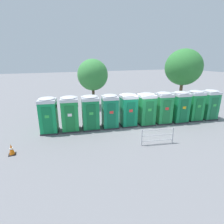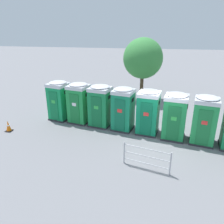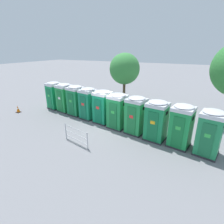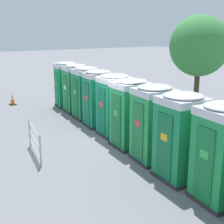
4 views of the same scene
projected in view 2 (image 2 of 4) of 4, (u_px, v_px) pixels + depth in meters
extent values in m
plane|color=slate|center=(158.00, 138.00, 11.93)|extent=(120.00, 120.00, 0.00)
cube|color=#2D2D33|center=(61.00, 118.00, 14.55)|extent=(1.41, 1.42, 0.10)
cube|color=#13924F|center=(59.00, 102.00, 14.16)|extent=(1.34, 1.35, 2.10)
cube|color=#0F723D|center=(54.00, 106.00, 13.69)|extent=(0.61, 0.16, 1.85)
cube|color=green|center=(53.00, 102.00, 13.58)|extent=(0.28, 0.07, 0.20)
cube|color=black|center=(66.00, 92.00, 13.68)|extent=(0.10, 0.36, 0.20)
cube|color=silver|center=(58.00, 85.00, 13.76)|extent=(1.38, 1.39, 0.20)
ellipsoid|color=silver|center=(58.00, 82.00, 13.70)|extent=(1.31, 1.33, 0.18)
cube|color=#2D2D33|center=(80.00, 121.00, 14.07)|extent=(1.42, 1.40, 0.10)
cube|color=#1D9244|center=(79.00, 105.00, 13.68)|extent=(1.35, 1.33, 2.10)
cube|color=#167235|center=(74.00, 109.00, 13.21)|extent=(0.63, 0.15, 1.85)
cube|color=white|center=(74.00, 105.00, 13.09)|extent=(0.28, 0.06, 0.20)
cube|color=black|center=(87.00, 94.00, 13.21)|extent=(0.09, 0.36, 0.20)
cube|color=silver|center=(78.00, 87.00, 13.28)|extent=(1.39, 1.37, 0.20)
ellipsoid|color=silver|center=(78.00, 84.00, 13.22)|extent=(1.32, 1.31, 0.18)
cube|color=#2D2D33|center=(101.00, 124.00, 13.57)|extent=(1.41, 1.38, 0.10)
cube|color=#158244|center=(100.00, 108.00, 13.18)|extent=(1.34, 1.32, 2.10)
cube|color=#106535|center=(96.00, 112.00, 12.70)|extent=(0.64, 0.13, 1.85)
cube|color=green|center=(96.00, 108.00, 12.58)|extent=(0.28, 0.05, 0.20)
cube|color=black|center=(110.00, 97.00, 12.71)|extent=(0.08, 0.36, 0.20)
cube|color=silver|center=(100.00, 89.00, 12.77)|extent=(1.38, 1.35, 0.20)
ellipsoid|color=silver|center=(100.00, 87.00, 12.72)|extent=(1.31, 1.29, 0.18)
cube|color=#2D2D33|center=(123.00, 128.00, 13.05)|extent=(1.35, 1.38, 0.10)
cube|color=#138254|center=(123.00, 111.00, 12.66)|extent=(1.29, 1.32, 2.10)
cube|color=#0F6641|center=(120.00, 115.00, 12.18)|extent=(0.60, 0.14, 1.85)
cube|color=red|center=(120.00, 111.00, 12.06)|extent=(0.28, 0.06, 0.20)
cube|color=black|center=(133.00, 100.00, 12.20)|extent=(0.09, 0.36, 0.20)
cube|color=silver|center=(124.00, 92.00, 12.25)|extent=(1.32, 1.36, 0.20)
ellipsoid|color=silver|center=(124.00, 89.00, 12.20)|extent=(1.26, 1.29, 0.18)
cube|color=#2D2D33|center=(147.00, 132.00, 12.58)|extent=(1.33, 1.35, 0.10)
cube|color=#0F8554|center=(148.00, 114.00, 12.19)|extent=(1.27, 1.28, 2.10)
cube|color=#0C6841|center=(146.00, 119.00, 11.70)|extent=(0.62, 0.11, 1.85)
cube|color=red|center=(146.00, 114.00, 11.59)|extent=(0.28, 0.05, 0.20)
cube|color=black|center=(159.00, 103.00, 11.74)|extent=(0.07, 0.36, 0.20)
cube|color=silver|center=(149.00, 94.00, 11.78)|extent=(1.30, 1.32, 0.20)
ellipsoid|color=silver|center=(149.00, 91.00, 11.73)|extent=(1.24, 1.26, 0.18)
cube|color=#2D2D33|center=(173.00, 137.00, 11.98)|extent=(1.36, 1.36, 0.10)
cube|color=#1B8944|center=(175.00, 118.00, 11.59)|extent=(1.30, 1.30, 2.10)
cube|color=#156B35|center=(173.00, 124.00, 11.11)|extent=(0.62, 0.12, 1.85)
cube|color=green|center=(174.00, 119.00, 11.00)|extent=(0.28, 0.05, 0.20)
cube|color=black|center=(188.00, 106.00, 11.14)|extent=(0.08, 0.36, 0.20)
cube|color=silver|center=(177.00, 98.00, 11.19)|extent=(1.34, 1.34, 0.20)
ellipsoid|color=silver|center=(177.00, 95.00, 11.13)|extent=(1.27, 1.27, 0.18)
cube|color=#2D2D33|center=(201.00, 141.00, 11.50)|extent=(1.38, 1.39, 0.10)
cube|color=#219449|center=(204.00, 122.00, 11.11)|extent=(1.32, 1.32, 2.10)
cube|color=#1A7339|center=(204.00, 128.00, 10.63)|extent=(0.62, 0.14, 1.85)
cube|color=red|center=(204.00, 123.00, 10.52)|extent=(0.28, 0.06, 0.20)
cube|color=black|center=(219.00, 110.00, 10.64)|extent=(0.09, 0.36, 0.20)
cube|color=silver|center=(208.00, 101.00, 10.70)|extent=(1.35, 1.36, 0.20)
ellipsoid|color=silver|center=(208.00, 98.00, 10.65)|extent=(1.29, 1.30, 0.18)
cylinder|color=#4C3826|center=(142.00, 85.00, 18.05)|extent=(0.28, 0.28, 2.55)
ellipsoid|color=#3D8C42|center=(143.00, 58.00, 17.29)|extent=(3.13, 3.13, 3.20)
cube|color=black|center=(9.00, 131.00, 12.76)|extent=(0.36, 0.36, 0.04)
cone|color=orange|center=(8.00, 126.00, 12.65)|extent=(0.28, 0.28, 0.60)
cylinder|color=white|center=(8.00, 125.00, 12.63)|extent=(0.17, 0.17, 0.07)
cylinder|color=#B7B7BC|center=(124.00, 153.00, 9.54)|extent=(0.06, 0.06, 1.05)
cylinder|color=#B7B7BC|center=(170.00, 164.00, 8.75)|extent=(0.06, 0.06, 1.05)
cylinder|color=#B7B7BC|center=(147.00, 149.00, 8.99)|extent=(1.96, 0.48, 0.04)
cylinder|color=#B7B7BC|center=(146.00, 156.00, 9.12)|extent=(1.96, 0.48, 0.04)
cylinder|color=#B7B7BC|center=(146.00, 164.00, 9.24)|extent=(1.96, 0.48, 0.04)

